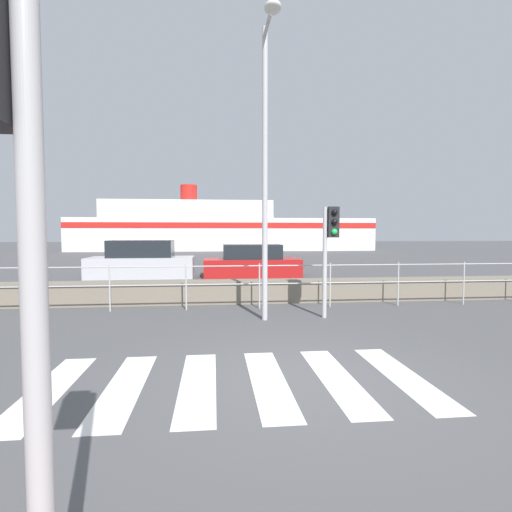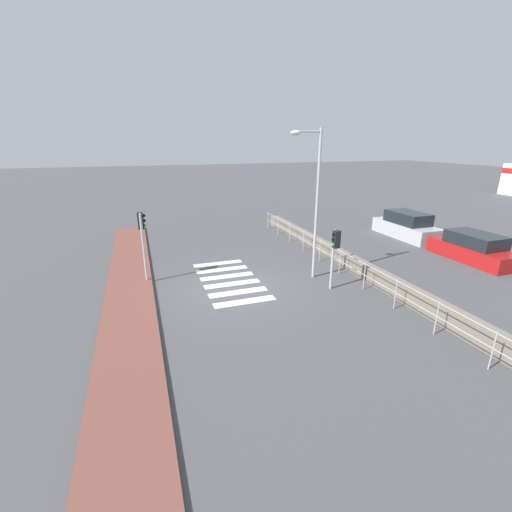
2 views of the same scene
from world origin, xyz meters
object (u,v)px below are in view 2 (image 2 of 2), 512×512
streetlamp (312,189)px  parked_car_red (474,249)px  parked_car_silver (407,226)px  traffic_light_near (142,232)px  traffic_light_far (335,247)px

streetlamp → parked_car_red: size_ratio=1.50×
parked_car_silver → parked_car_red: (4.72, 0.00, -0.08)m
streetlamp → parked_car_silver: bearing=114.8°
traffic_light_near → streetlamp: 7.19m
traffic_light_far → streetlamp: size_ratio=0.40×
parked_car_red → traffic_light_near: bearing=-98.8°
traffic_light_near → parked_car_red: traffic_light_near is taller
traffic_light_far → parked_car_silver: (-5.64, 8.68, -1.15)m
traffic_light_near → parked_car_red: size_ratio=0.72×
traffic_light_near → parked_car_silver: (-2.27, 15.74, -1.51)m
traffic_light_far → parked_car_silver: 10.41m
traffic_light_far → parked_car_red: size_ratio=0.60×
traffic_light_far → parked_car_red: 8.82m
traffic_light_near → streetlamp: (1.89, 6.73, 1.69)m
traffic_light_near → parked_car_silver: traffic_light_near is taller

